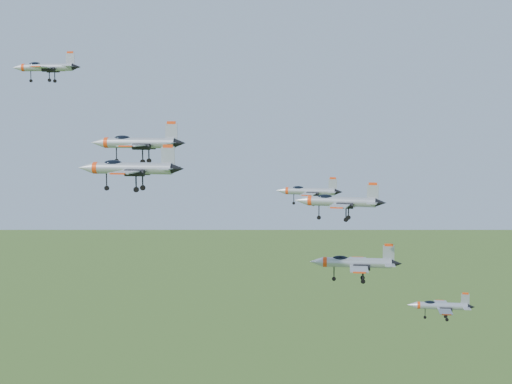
{
  "coord_description": "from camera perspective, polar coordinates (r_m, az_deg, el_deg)",
  "views": [
    {
      "loc": [
        10.4,
        -104.55,
        149.23
      ],
      "look_at": [
        10.8,
        -1.3,
        139.24
      ],
      "focal_mm": 50.0,
      "sensor_mm": 36.0,
      "label": 1
    }
  ],
  "objects": [
    {
      "name": "jet_lead",
      "position": [
        119.87,
        -16.5,
        9.56
      ],
      "size": [
        11.49,
        9.59,
        3.07
      ],
      "rotation": [
        0.0,
        0.0,
        -0.14
      ],
      "color": "#9FA5AB"
    },
    {
      "name": "jet_left_high",
      "position": [
        101.33,
        -9.53,
        3.92
      ],
      "size": [
        13.99,
        11.77,
        3.76
      ],
      "rotation": [
        0.0,
        0.0,
        -0.2
      ],
      "color": "#9FA5AB"
    },
    {
      "name": "jet_right_high",
      "position": [
        88.53,
        -10.12,
        1.91
      ],
      "size": [
        13.6,
        11.4,
        3.64
      ],
      "rotation": [
        0.0,
        0.0,
        -0.17
      ],
      "color": "#9FA5AB"
    },
    {
      "name": "jet_left_low",
      "position": [
        115.11,
        4.19,
        0.08
      ],
      "size": [
        10.82,
        9.17,
        2.93
      ],
      "rotation": [
        0.0,
        0.0,
        -0.26
      ],
      "color": "#9FA5AB"
    },
    {
      "name": "jet_right_low",
      "position": [
        96.29,
        6.63,
        -0.74
      ],
      "size": [
        12.24,
        10.4,
        3.33
      ],
      "rotation": [
        0.0,
        0.0,
        -0.28
      ],
      "color": "#9FA5AB"
    },
    {
      "name": "jet_trail",
      "position": [
        101.27,
        7.86,
        -5.6
      ],
      "size": [
        13.01,
        10.84,
        3.48
      ],
      "rotation": [
        0.0,
        0.0,
        -0.12
      ],
      "color": "#9FA5AB"
    },
    {
      "name": "jet_extra",
      "position": [
        121.41,
        14.51,
        -8.8
      ],
      "size": [
        10.91,
        9.11,
        2.92
      ],
      "rotation": [
        0.0,
        0.0,
        -0.14
      ],
      "color": "#9FA5AB"
    }
  ]
}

